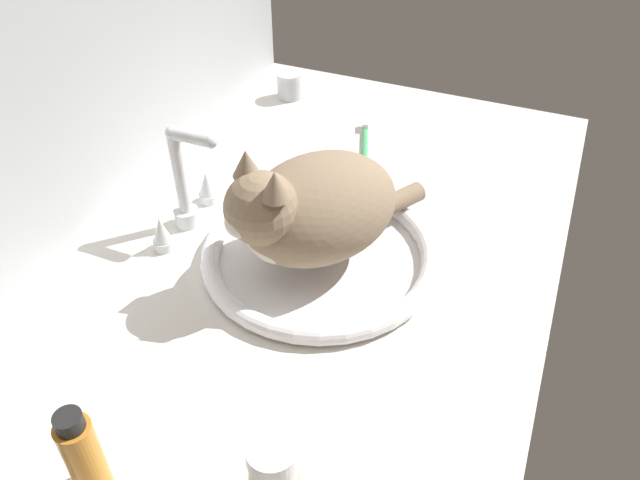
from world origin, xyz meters
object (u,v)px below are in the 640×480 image
(faucet, at_px, (185,191))
(cat, at_px, (310,209))
(amber_bottle, at_px, (83,455))
(toothbrush, at_px, (365,144))
(sink_basin, at_px, (320,254))
(metal_jar, at_px, (289,85))
(pill_bottle, at_px, (274,475))

(faucet, bearing_deg, cat, -93.95)
(cat, relative_size, amber_bottle, 2.67)
(faucet, distance_m, toothbrush, 0.39)
(sink_basin, relative_size, faucet, 1.99)
(sink_basin, relative_size, metal_jar, 6.48)
(toothbrush, bearing_deg, sink_basin, -171.94)
(cat, bearing_deg, metal_jar, 28.14)
(metal_jar, bearing_deg, pill_bottle, -156.08)
(toothbrush, bearing_deg, amber_bottle, 177.52)
(pill_bottle, distance_m, toothbrush, 0.72)
(faucet, height_order, cat, cat)
(faucet, xyz_separation_m, metal_jar, (0.47, 0.04, -0.04))
(toothbrush, bearing_deg, cat, -173.70)
(sink_basin, distance_m, pill_bottle, 0.38)
(metal_jar, distance_m, toothbrush, 0.26)
(pill_bottle, bearing_deg, amber_bottle, 108.77)
(amber_bottle, bearing_deg, sink_basin, -10.71)
(cat, relative_size, metal_jar, 5.99)
(metal_jar, height_order, toothbrush, metal_jar)
(sink_basin, distance_m, faucet, 0.24)
(faucet, relative_size, pill_bottle, 1.96)
(pill_bottle, xyz_separation_m, toothbrush, (0.71, 0.15, -0.04))
(amber_bottle, bearing_deg, pill_bottle, -71.23)
(faucet, distance_m, metal_jar, 0.48)
(cat, height_order, toothbrush, cat)
(metal_jar, relative_size, toothbrush, 0.33)
(amber_bottle, distance_m, toothbrush, 0.77)
(metal_jar, bearing_deg, amber_bottle, -168.23)
(faucet, relative_size, metal_jar, 3.25)
(faucet, xyz_separation_m, pill_bottle, (-0.37, -0.33, -0.02))
(faucet, height_order, pill_bottle, faucet)
(cat, relative_size, toothbrush, 2.00)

